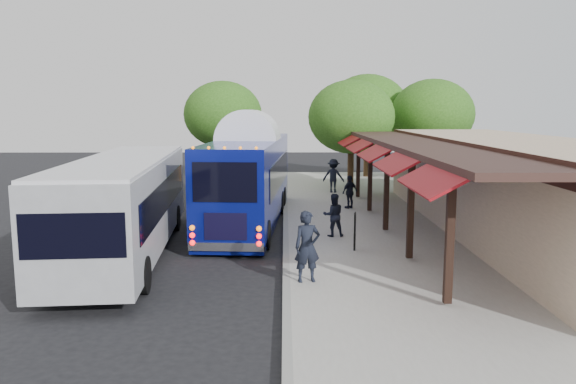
% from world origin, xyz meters
% --- Properties ---
extents(ground, '(90.00, 90.00, 0.00)m').
position_xyz_m(ground, '(0.00, 0.00, 0.00)').
color(ground, black).
rests_on(ground, ground).
extents(sidewalk, '(10.00, 40.00, 0.15)m').
position_xyz_m(sidewalk, '(5.00, 4.00, 0.07)').
color(sidewalk, '#9E9B93').
rests_on(sidewalk, ground).
extents(curb, '(0.20, 40.00, 0.16)m').
position_xyz_m(curb, '(0.05, 4.00, 0.07)').
color(curb, gray).
rests_on(curb, ground).
extents(station_shelter, '(8.15, 20.00, 3.60)m').
position_xyz_m(station_shelter, '(8.38, 4.00, 1.85)').
color(station_shelter, tan).
rests_on(station_shelter, ground).
extents(coach_bus, '(3.22, 11.72, 3.71)m').
position_xyz_m(coach_bus, '(-1.45, 6.39, 1.99)').
color(coach_bus, '#081065').
rests_on(coach_bus, ground).
extents(city_bus, '(3.50, 11.90, 3.15)m').
position_xyz_m(city_bus, '(-5.12, 1.35, 1.74)').
color(city_bus, gray).
rests_on(city_bus, ground).
extents(ped_a, '(0.77, 0.58, 1.89)m').
position_xyz_m(ped_a, '(0.60, -2.10, 1.10)').
color(ped_a, black).
rests_on(ped_a, sidewalk).
extents(ped_b, '(0.82, 0.67, 1.55)m').
position_xyz_m(ped_b, '(1.76, 3.25, 0.93)').
color(ped_b, black).
rests_on(ped_b, sidewalk).
extents(ped_c, '(0.93, 0.85, 1.53)m').
position_xyz_m(ped_c, '(3.02, 9.02, 0.91)').
color(ped_c, black).
rests_on(ped_c, sidewalk).
extents(ped_d, '(1.34, 1.01, 1.84)m').
position_xyz_m(ped_d, '(2.69, 14.00, 1.07)').
color(ped_d, black).
rests_on(ped_d, sidewalk).
extents(sign_board, '(0.14, 0.56, 1.22)m').
position_xyz_m(sign_board, '(2.26, 1.17, 0.98)').
color(sign_board, black).
rests_on(sign_board, sidewalk).
extents(tree_left, '(4.97, 4.97, 6.36)m').
position_xyz_m(tree_left, '(3.86, 15.94, 4.24)').
color(tree_left, '#382314').
rests_on(tree_left, ground).
extents(tree_mid, '(5.48, 5.48, 7.01)m').
position_xyz_m(tree_mid, '(5.56, 21.40, 4.68)').
color(tree_mid, '#382314').
rests_on(tree_mid, ground).
extents(tree_right, '(5.11, 5.11, 6.54)m').
position_xyz_m(tree_right, '(9.14, 18.37, 4.36)').
color(tree_right, '#382314').
rests_on(tree_right, ground).
extents(tree_far, '(5.09, 5.09, 6.51)m').
position_xyz_m(tree_far, '(-4.01, 20.45, 4.34)').
color(tree_far, '#382314').
rests_on(tree_far, ground).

